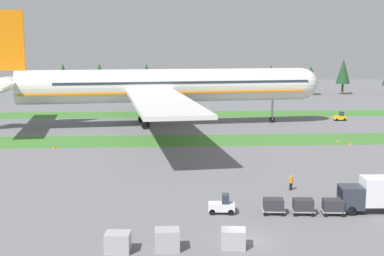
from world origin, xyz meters
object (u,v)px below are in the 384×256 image
at_px(pushback_tractor, 340,117).
at_px(cargo_dolly_second, 303,205).
at_px(ground_crew_marshaller, 291,182).
at_px(airliner, 154,86).
at_px(baggage_tug, 222,205).
at_px(taxiway_marker_0, 350,144).
at_px(uld_container_0, 118,242).
at_px(taxiway_marker_2, 54,147).
at_px(cargo_dolly_lead, 273,205).
at_px(catering_truck, 376,193).
at_px(cargo_dolly_third, 333,206).
at_px(uld_container_1, 167,240).
at_px(uld_container_2, 233,238).
at_px(taxiway_marker_1, 338,140).

bearing_deg(pushback_tractor, cargo_dolly_second, 151.10).
height_order(pushback_tractor, ground_crew_marshaller, pushback_tractor).
relative_size(airliner, baggage_tug, 31.62).
height_order(airliner, taxiway_marker_0, airliner).
bearing_deg(uld_container_0, taxiway_marker_2, 108.04).
bearing_deg(ground_crew_marshaller, uld_container_0, -165.13).
bearing_deg(taxiway_marker_0, taxiway_marker_2, -179.35).
distance_m(cargo_dolly_lead, uld_container_0, 16.85).
bearing_deg(ground_crew_marshaller, baggage_tug, -166.29).
relative_size(catering_truck, uld_container_0, 3.53).
height_order(cargo_dolly_third, uld_container_1, uld_container_1).
bearing_deg(baggage_tug, catering_truck, -86.54).
distance_m(cargo_dolly_second, taxiway_marker_0, 38.68).
distance_m(airliner, cargo_dolly_lead, 58.54).
xyz_separation_m(cargo_dolly_third, uld_container_2, (-10.84, -7.72, -0.14)).
bearing_deg(pushback_tractor, uld_container_2, 147.84).
height_order(ground_crew_marshaller, taxiway_marker_2, ground_crew_marshaller).
height_order(cargo_dolly_lead, uld_container_1, uld_container_1).
relative_size(cargo_dolly_lead, uld_container_0, 1.16).
relative_size(baggage_tug, pushback_tractor, 0.99).
height_order(airliner, pushback_tractor, airliner).
distance_m(cargo_dolly_third, ground_crew_marshaller, 9.04).
relative_size(airliner, cargo_dolly_third, 36.78).
xyz_separation_m(cargo_dolly_lead, ground_crew_marshaller, (3.79, 8.28, 0.03)).
height_order(cargo_dolly_lead, taxiway_marker_2, cargo_dolly_lead).
bearing_deg(cargo_dolly_lead, ground_crew_marshaller, -19.29).
height_order(cargo_dolly_lead, catering_truck, catering_truck).
relative_size(cargo_dolly_lead, uld_container_2, 1.16).
bearing_deg(cargo_dolly_lead, uld_container_2, 153.76).
xyz_separation_m(baggage_tug, uld_container_0, (-9.47, -9.09, -0.01)).
height_order(catering_truck, uld_container_1, catering_truck).
bearing_deg(uld_container_2, cargo_dolly_second, 45.14).
distance_m(airliner, cargo_dolly_second, 59.48).
bearing_deg(ground_crew_marshaller, taxiway_marker_2, 113.58).
bearing_deg(cargo_dolly_second, baggage_tug, 90.00).
distance_m(uld_container_1, uld_container_2, 5.44).
distance_m(baggage_tug, taxiway_marker_2, 40.63).
height_order(baggage_tug, pushback_tractor, same).
bearing_deg(baggage_tug, uld_container_1, 153.58).
distance_m(cargo_dolly_lead, ground_crew_marshaller, 9.10).
distance_m(baggage_tug, taxiway_marker_0, 42.21).
height_order(cargo_dolly_third, ground_crew_marshaller, ground_crew_marshaller).
bearing_deg(catering_truck, taxiway_marker_2, 51.61).
xyz_separation_m(uld_container_1, taxiway_marker_1, (29.61, 45.75, -0.64)).
height_order(baggage_tug, ground_crew_marshaller, baggage_tug).
height_order(pushback_tractor, uld_container_2, pushback_tractor).
xyz_separation_m(cargo_dolly_lead, cargo_dolly_third, (5.78, -0.53, 0.00)).
height_order(uld_container_1, taxiway_marker_1, uld_container_1).
bearing_deg(ground_crew_marshaller, taxiway_marker_0, 29.81).
relative_size(baggage_tug, cargo_dolly_third, 1.16).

